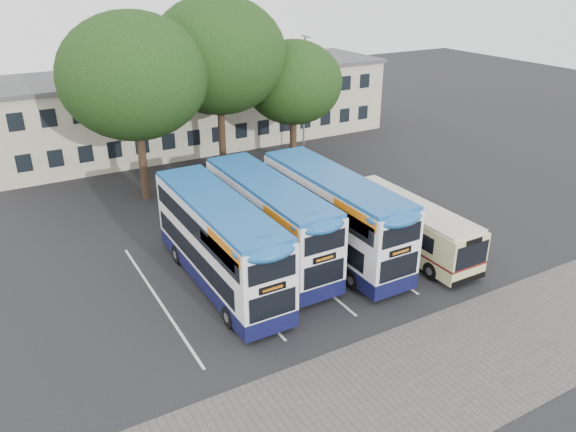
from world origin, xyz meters
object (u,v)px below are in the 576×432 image
(tree_mid, at_px, (218,55))
(bus_dd_right, at_px, (333,212))
(bus_dd_left, at_px, (219,239))
(tree_right, at_px, (293,83))
(bus_dd_mid, at_px, (269,218))
(tree_left, at_px, (133,76))
(lamp_post, at_px, (304,90))
(bus_single, at_px, (406,223))

(tree_mid, xyz_separation_m, bus_dd_right, (-0.08, -14.04, -5.92))
(bus_dd_left, bearing_deg, tree_right, 48.58)
(tree_right, height_order, bus_dd_mid, tree_right)
(bus_dd_left, bearing_deg, tree_left, 89.66)
(tree_mid, height_order, tree_right, tree_mid)
(tree_right, bearing_deg, lamp_post, 42.37)
(tree_mid, xyz_separation_m, bus_dd_mid, (-3.19, -12.95, -5.98))
(lamp_post, xyz_separation_m, bus_dd_right, (-7.49, -15.15, -2.71))
(lamp_post, bearing_deg, tree_left, -167.97)
(tree_left, relative_size, bus_dd_mid, 1.14)
(bus_dd_right, bearing_deg, bus_single, -21.44)
(tree_left, xyz_separation_m, bus_dd_left, (-0.07, -12.16, -5.41))
(tree_left, distance_m, tree_right, 11.70)
(lamp_post, bearing_deg, bus_dd_right, -116.31)
(bus_single, bearing_deg, bus_dd_left, 171.12)
(lamp_post, xyz_separation_m, tree_right, (-2.07, -1.89, 1.05))
(tree_left, height_order, bus_single, tree_left)
(bus_dd_right, bearing_deg, bus_dd_left, 179.12)
(tree_left, relative_size, bus_dd_left, 1.13)
(bus_dd_left, xyz_separation_m, bus_dd_right, (6.19, -0.10, 0.02))
(tree_left, bearing_deg, bus_dd_mid, -74.88)
(bus_dd_right, height_order, bus_single, bus_dd_right)
(tree_left, relative_size, bus_single, 1.30)
(tree_left, relative_size, tree_right, 1.27)
(tree_mid, relative_size, bus_dd_right, 1.18)
(bus_dd_left, distance_m, bus_single, 10.04)
(tree_left, height_order, tree_right, tree_left)
(bus_dd_mid, xyz_separation_m, bus_dd_right, (3.10, -1.08, 0.06))
(tree_right, xyz_separation_m, bus_dd_mid, (-8.53, -12.18, -3.82))
(tree_right, xyz_separation_m, bus_dd_left, (-11.62, -13.17, -3.78))
(tree_right, bearing_deg, tree_left, -174.99)
(tree_left, relative_size, tree_mid, 0.95)
(lamp_post, distance_m, bus_dd_right, 17.12)
(tree_right, relative_size, bus_dd_mid, 0.90)
(lamp_post, bearing_deg, bus_dd_left, -132.27)
(bus_dd_mid, relative_size, bus_dd_right, 0.97)
(bus_dd_mid, bearing_deg, bus_dd_left, -162.25)
(bus_dd_left, relative_size, bus_dd_right, 0.99)
(lamp_post, relative_size, bus_dd_mid, 0.90)
(tree_mid, height_order, bus_dd_mid, tree_mid)
(tree_right, height_order, bus_single, tree_right)
(tree_right, relative_size, bus_dd_left, 0.89)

